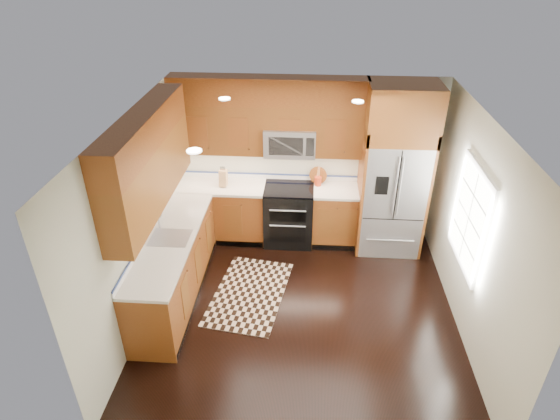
# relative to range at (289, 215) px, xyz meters

# --- Properties ---
(ground) EXTENTS (4.00, 4.00, 0.00)m
(ground) POSITION_rel_range_xyz_m (0.25, -1.67, -0.47)
(ground) COLOR black
(ground) RESTS_ON ground
(wall_back) EXTENTS (4.00, 0.02, 2.60)m
(wall_back) POSITION_rel_range_xyz_m (0.25, 0.33, 0.83)
(wall_back) COLOR beige
(wall_back) RESTS_ON ground
(wall_left) EXTENTS (0.02, 4.00, 2.60)m
(wall_left) POSITION_rel_range_xyz_m (-1.75, -1.67, 0.83)
(wall_left) COLOR beige
(wall_left) RESTS_ON ground
(wall_right) EXTENTS (0.02, 4.00, 2.60)m
(wall_right) POSITION_rel_range_xyz_m (2.25, -1.67, 0.83)
(wall_right) COLOR beige
(wall_right) RESTS_ON ground
(window) EXTENTS (0.04, 1.10, 1.30)m
(window) POSITION_rel_range_xyz_m (2.23, -1.47, 0.93)
(window) COLOR white
(window) RESTS_ON ground
(base_cabinets) EXTENTS (2.85, 3.00, 0.90)m
(base_cabinets) POSITION_rel_range_xyz_m (-0.98, -0.77, -0.02)
(base_cabinets) COLOR brown
(base_cabinets) RESTS_ON ground
(countertop) EXTENTS (2.86, 3.01, 0.04)m
(countertop) POSITION_rel_range_xyz_m (-0.84, -0.65, 0.45)
(countertop) COLOR white
(countertop) RESTS_ON base_cabinets
(upper_cabinets) EXTENTS (2.85, 3.00, 1.15)m
(upper_cabinets) POSITION_rel_range_xyz_m (-0.90, -0.58, 1.56)
(upper_cabinets) COLOR brown
(upper_cabinets) RESTS_ON ground
(range) EXTENTS (0.76, 0.67, 0.95)m
(range) POSITION_rel_range_xyz_m (0.00, 0.00, 0.00)
(range) COLOR black
(range) RESTS_ON ground
(microwave) EXTENTS (0.76, 0.40, 0.42)m
(microwave) POSITION_rel_range_xyz_m (-0.00, 0.13, 1.19)
(microwave) COLOR #B2B2B7
(microwave) RESTS_ON ground
(refrigerator) EXTENTS (0.98, 0.75, 2.60)m
(refrigerator) POSITION_rel_range_xyz_m (1.55, -0.04, 0.83)
(refrigerator) COLOR #B2B2B7
(refrigerator) RESTS_ON ground
(sink_faucet) EXTENTS (0.54, 0.44, 0.37)m
(sink_faucet) POSITION_rel_range_xyz_m (-1.48, -1.44, 0.52)
(sink_faucet) COLOR #B2B2B7
(sink_faucet) RESTS_ON countertop
(rug) EXTENTS (1.14, 1.66, 0.01)m
(rug) POSITION_rel_range_xyz_m (-0.46, -1.38, -0.46)
(rug) COLOR black
(rug) RESTS_ON ground
(knife_block) EXTENTS (0.11, 0.16, 0.32)m
(knife_block) POSITION_rel_range_xyz_m (-1.02, 0.04, 0.60)
(knife_block) COLOR tan
(knife_block) RESTS_ON countertop
(utensil_crock) EXTENTS (0.11, 0.11, 0.31)m
(utensil_crock) POSITION_rel_range_xyz_m (0.44, 0.14, 0.58)
(utensil_crock) COLOR #AF3315
(utensil_crock) RESTS_ON countertop
(cutting_board) EXTENTS (0.34, 0.34, 0.02)m
(cutting_board) POSITION_rel_range_xyz_m (0.44, 0.22, 0.48)
(cutting_board) COLOR brown
(cutting_board) RESTS_ON countertop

